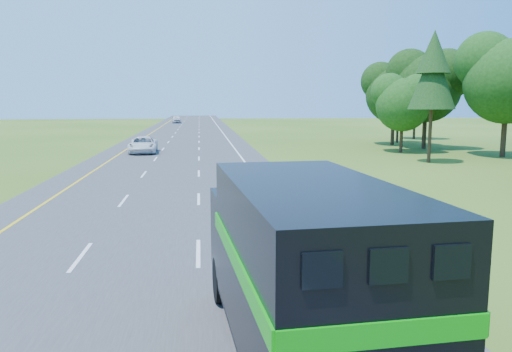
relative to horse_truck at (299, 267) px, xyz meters
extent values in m
cube|color=#38383A|center=(-3.67, 37.14, -1.90)|extent=(15.00, 260.00, 0.04)
cube|color=yellow|center=(-9.17, 37.14, -1.87)|extent=(0.15, 260.00, 0.01)
cube|color=white|center=(1.83, 37.14, -1.87)|extent=(0.15, 260.00, 0.01)
cylinder|color=black|center=(-1.26, 3.13, -1.34)|extent=(0.42, 1.11, 1.09)
cylinder|color=black|center=(0.80, 3.28, -1.34)|extent=(0.42, 1.11, 1.09)
cube|color=black|center=(0.00, 0.05, -1.22)|extent=(2.93, 8.05, 0.28)
cube|color=black|center=(-0.22, 3.11, -0.14)|extent=(2.54, 1.95, 1.88)
cube|color=black|center=(-0.29, 4.01, 0.35)|extent=(2.17, 0.21, 0.59)
cube|color=black|center=(0.05, -0.64, 0.28)|extent=(2.87, 5.89, 2.72)
cube|color=#08980C|center=(0.25, -3.51, 0.41)|extent=(2.46, 0.22, 0.30)
cube|color=#08980C|center=(-1.21, -0.73, 0.41)|extent=(0.45, 5.71, 0.30)
cube|color=#08980C|center=(1.30, -0.55, 0.41)|extent=(0.45, 5.71, 0.30)
cube|color=black|center=(-0.49, -3.57, 1.19)|extent=(0.45, 0.07, 0.39)
cube|color=black|center=(0.25, -3.51, 1.19)|extent=(0.45, 0.07, 0.39)
cube|color=black|center=(0.99, -3.46, 1.19)|extent=(0.45, 0.07, 0.39)
imported|color=silver|center=(-7.08, 39.51, -1.11)|extent=(2.79, 5.63, 1.53)
imported|color=silver|center=(-6.94, 106.51, -1.03)|extent=(2.22, 5.07, 1.70)
cube|color=#DE530B|center=(4.88, 5.90, -1.41)|extent=(0.07, 0.04, 1.01)
cube|color=white|center=(4.88, 5.90, -1.14)|extent=(0.08, 0.05, 0.11)
camera|label=1|loc=(-1.73, -8.43, 2.93)|focal=35.00mm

